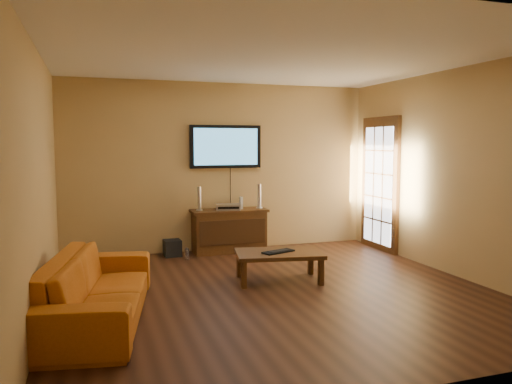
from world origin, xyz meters
name	(u,v)px	position (x,y,z in m)	size (l,w,h in m)	color
ground_plane	(275,292)	(0.00, 0.00, 0.00)	(5.00, 5.00, 0.00)	black
room_walls	(258,147)	(0.00, 0.62, 1.69)	(5.00, 5.00, 5.00)	tan
french_door	(380,185)	(2.46, 1.70, 1.05)	(0.07, 1.02, 2.22)	#3C210D
media_console	(229,231)	(0.07, 2.26, 0.35)	(1.21, 0.46, 0.68)	#3C210D
television	(226,147)	(0.07, 2.45, 1.68)	(1.17, 0.08, 0.69)	black
coffee_table	(279,255)	(0.21, 0.41, 0.33)	(1.17, 0.83, 0.37)	#3C210D
sofa	(97,278)	(-1.98, -0.34, 0.43)	(2.19, 0.64, 0.86)	#B05913
speaker_left	(199,200)	(-0.41, 2.29, 0.86)	(0.10, 0.10, 0.38)	silver
speaker_right	(259,197)	(0.58, 2.27, 0.86)	(0.11, 0.11, 0.39)	silver
av_receiver	(228,207)	(0.05, 2.26, 0.73)	(0.39, 0.28, 0.09)	silver
game_console	(241,203)	(0.28, 2.30, 0.78)	(0.04, 0.14, 0.20)	white
subwoofer	(172,248)	(-0.85, 2.24, 0.13)	(0.25, 0.25, 0.25)	black
bottle	(187,254)	(-0.68, 1.94, 0.09)	(0.06, 0.06, 0.18)	white
keyboard	(278,252)	(0.19, 0.38, 0.39)	(0.45, 0.29, 0.03)	black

